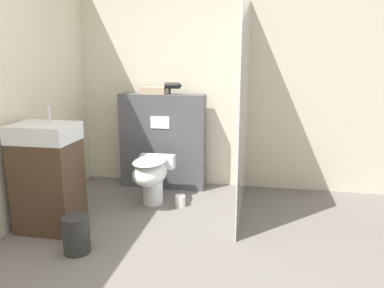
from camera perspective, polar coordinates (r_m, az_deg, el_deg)
wall_back at (r=4.39m, az=2.96°, el=9.67°), size 8.00×0.06×2.50m
partition_panel at (r=4.39m, az=-4.47°, el=0.42°), size 1.00×0.22×1.10m
shower_glass at (r=3.63m, az=7.91°, el=5.68°), size 0.04×1.43×2.10m
toilet at (r=3.89m, az=-6.22°, el=-4.68°), size 0.38×0.59×0.50m
sink_vanity at (r=3.54m, az=-21.12°, el=-4.74°), size 0.53×0.41×1.10m
hair_drier at (r=4.24m, az=-2.92°, el=8.83°), size 0.20×0.07×0.13m
folded_towel at (r=4.34m, az=-5.85°, el=8.14°), size 0.29×0.17×0.08m
spare_toilet_roll at (r=3.93m, az=-1.81°, el=-8.64°), size 0.10×0.10×0.12m
waste_bin at (r=3.17m, az=-17.19°, el=-13.05°), size 0.22×0.22×0.30m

